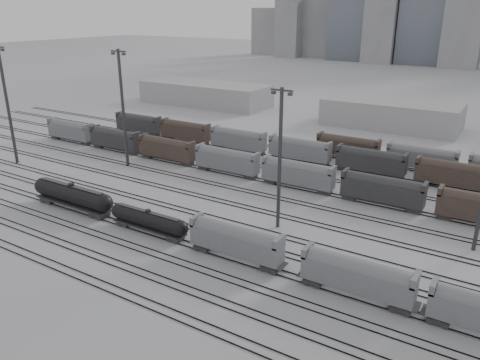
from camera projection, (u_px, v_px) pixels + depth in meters
The scene contains 15 objects.
ground at pixel (164, 241), 73.35m from camera, with size 900.00×900.00×0.00m, color silver.
tracks at pixel (225, 203), 87.32m from camera, with size 220.00×71.50×0.16m.
tank_car_a at pixel (72, 195), 84.04m from camera, with size 19.17×3.19×4.74m.
tank_car_b at pixel (149, 220), 75.31m from camera, with size 15.52×2.59×3.84m.
hopper_car_a at pixel (236, 240), 66.81m from camera, with size 14.44×2.87×5.16m.
hopper_car_b at pixel (357, 275), 58.06m from camera, with size 14.23×2.83×5.09m.
light_mast_a at pixel (7, 102), 105.67m from camera, with size 4.32×0.69×26.99m.
light_mast_b at pixel (123, 106), 104.12m from camera, with size 4.19×0.67×26.21m.
light_mast_c at pixel (280, 156), 73.81m from camera, with size 3.71×0.59×23.18m.
bg_string_near at pixel (298, 175), 94.05m from camera, with size 151.00×3.00×5.60m.
bg_string_mid at pixel (371, 162), 101.93m from camera, with size 151.00×3.00×5.60m.
bg_string_far at pixel (463, 165), 99.73m from camera, with size 66.00×3.00×5.60m.
warehouse_left at pixel (205, 93), 177.45m from camera, with size 50.00×18.00×8.00m, color #9F9FA1.
warehouse_mid at pixel (391, 114), 143.05m from camera, with size 40.00×18.00×8.00m, color #9F9FA1.
skyline at pixel (480, 8), 280.03m from camera, with size 316.00×22.40×95.00m.
Camera 1 is at (44.50, -49.63, 34.21)m, focal length 35.00 mm.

